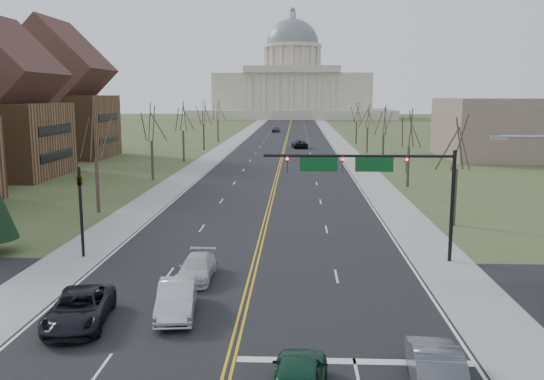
# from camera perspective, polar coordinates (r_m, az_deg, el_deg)

# --- Properties ---
(ground) EXTENTS (600.00, 600.00, 0.00)m
(ground) POSITION_cam_1_polar(r_m,az_deg,el_deg) (25.31, -3.82, -15.40)
(ground) COLOR #44542A
(ground) RESTS_ON ground
(road) EXTENTS (20.00, 380.00, 0.01)m
(road) POSITION_cam_1_polar(r_m,az_deg,el_deg) (133.27, 1.39, 4.86)
(road) COLOR black
(road) RESTS_ON ground
(cross_road) EXTENTS (120.00, 14.00, 0.01)m
(cross_road) POSITION_cam_1_polar(r_m,az_deg,el_deg) (30.83, -2.58, -10.72)
(cross_road) COLOR black
(cross_road) RESTS_ON ground
(sidewalk_left) EXTENTS (4.00, 380.00, 0.03)m
(sidewalk_left) POSITION_cam_1_polar(r_m,az_deg,el_deg) (134.05, -3.76, 4.88)
(sidewalk_left) COLOR gray
(sidewalk_left) RESTS_ON ground
(sidewalk_right) EXTENTS (4.00, 380.00, 0.03)m
(sidewalk_right) POSITION_cam_1_polar(r_m,az_deg,el_deg) (133.57, 6.57, 4.82)
(sidewalk_right) COLOR gray
(sidewalk_right) RESTS_ON ground
(center_line) EXTENTS (0.42, 380.00, 0.01)m
(center_line) POSITION_cam_1_polar(r_m,az_deg,el_deg) (133.27, 1.40, 4.87)
(center_line) COLOR gold
(center_line) RESTS_ON road
(edge_line_left) EXTENTS (0.15, 380.00, 0.01)m
(edge_line_left) POSITION_cam_1_polar(r_m,az_deg,el_deg) (133.82, -2.82, 4.88)
(edge_line_left) COLOR silver
(edge_line_left) RESTS_ON road
(edge_line_right) EXTENTS (0.15, 380.00, 0.01)m
(edge_line_right) POSITION_cam_1_polar(r_m,az_deg,el_deg) (133.44, 5.62, 4.83)
(edge_line_right) COLOR silver
(edge_line_right) RESTS_ON road
(stop_bar) EXTENTS (9.50, 0.50, 0.01)m
(stop_bar) POSITION_cam_1_polar(r_m,az_deg,el_deg) (24.38, 8.17, -16.46)
(stop_bar) COLOR silver
(stop_bar) RESTS_ON road
(capitol) EXTENTS (90.00, 60.00, 50.00)m
(capitol) POSITION_cam_1_polar(r_m,az_deg,el_deg) (272.77, 2.01, 10.18)
(capitol) COLOR beige
(capitol) RESTS_ON ground
(signal_mast) EXTENTS (12.12, 0.44, 7.20)m
(signal_mast) POSITION_cam_1_polar(r_m,az_deg,el_deg) (36.96, 9.99, 1.74)
(signal_mast) COLOR black
(signal_mast) RESTS_ON ground
(signal_left) EXTENTS (0.32, 0.36, 6.00)m
(signal_left) POSITION_cam_1_polar(r_m,az_deg,el_deg) (39.58, -18.44, -1.10)
(signal_left) COLOR black
(signal_left) RESTS_ON ground
(tree_r_0) EXTENTS (3.74, 3.74, 8.50)m
(tree_r_0) POSITION_cam_1_polar(r_m,az_deg,el_deg) (48.73, 17.88, 4.19)
(tree_r_0) COLOR #372920
(tree_r_0) RESTS_ON ground
(tree_l_0) EXTENTS (3.96, 3.96, 9.00)m
(tree_l_0) POSITION_cam_1_polar(r_m,az_deg,el_deg) (54.09, -17.14, 5.12)
(tree_l_0) COLOR #372920
(tree_l_0) RESTS_ON ground
(tree_r_1) EXTENTS (3.74, 3.74, 8.50)m
(tree_r_1) POSITION_cam_1_polar(r_m,az_deg,el_deg) (68.17, 13.47, 5.75)
(tree_r_1) COLOR #372920
(tree_r_1) RESTS_ON ground
(tree_l_1) EXTENTS (3.96, 3.96, 9.00)m
(tree_l_1) POSITION_cam_1_polar(r_m,az_deg,el_deg) (73.20, -11.89, 6.35)
(tree_l_1) COLOR #372920
(tree_l_1) RESTS_ON ground
(tree_r_2) EXTENTS (3.74, 3.74, 8.50)m
(tree_r_2) POSITION_cam_1_polar(r_m,az_deg,el_deg) (87.86, 11.02, 6.61)
(tree_r_2) COLOR #372920
(tree_r_2) RESTS_ON ground
(tree_l_2) EXTENTS (3.96, 3.96, 9.00)m
(tree_l_2) POSITION_cam_1_polar(r_m,az_deg,el_deg) (92.69, -8.82, 7.05)
(tree_l_2) COLOR #372920
(tree_l_2) RESTS_ON ground
(tree_r_3) EXTENTS (3.74, 3.74, 8.50)m
(tree_r_3) POSITION_cam_1_polar(r_m,az_deg,el_deg) (107.67, 9.47, 7.14)
(tree_r_3) COLOR #372920
(tree_r_3) RESTS_ON ground
(tree_l_3) EXTENTS (3.96, 3.96, 9.00)m
(tree_l_3) POSITION_cam_1_polar(r_m,az_deg,el_deg) (112.36, -6.82, 7.49)
(tree_l_3) COLOR #372920
(tree_l_3) RESTS_ON ground
(tree_r_4) EXTENTS (3.74, 3.74, 8.50)m
(tree_r_4) POSITION_cam_1_polar(r_m,az_deg,el_deg) (127.54, 8.39, 7.51)
(tree_r_4) COLOR #372920
(tree_r_4) RESTS_ON ground
(tree_l_4) EXTENTS (3.96, 3.96, 9.00)m
(tree_l_4) POSITION_cam_1_polar(r_m,az_deg,el_deg) (132.13, -5.41, 7.80)
(tree_l_4) COLOR #372920
(tree_l_4) RESTS_ON ground
(bldg_left_far) EXTENTS (17.10, 14.28, 23.25)m
(bldg_left_far) POSITION_cam_1_polar(r_m,az_deg,el_deg) (105.01, -20.45, 8.26)
(bldg_left_far) COLOR brown
(bldg_left_far) RESTS_ON ground
(bldg_right_mass) EXTENTS (25.00, 20.00, 10.00)m
(bldg_right_mass) POSITION_cam_1_polar(r_m,az_deg,el_deg) (105.80, 23.33, 5.62)
(bldg_right_mass) COLOR #7C6758
(bldg_right_mass) RESTS_ON ground
(car_nb_inner_lead) EXTENTS (2.36, 5.06, 1.68)m
(car_nb_inner_lead) POSITION_cam_1_polar(r_m,az_deg,el_deg) (21.15, 2.64, -18.09)
(car_nb_inner_lead) COLOR #0C3722
(car_nb_inner_lead) RESTS_ON road
(car_nb_outer_lead) EXTENTS (2.20, 5.16, 1.66)m
(car_nb_outer_lead) POSITION_cam_1_polar(r_m,az_deg,el_deg) (22.75, 15.88, -16.41)
(car_nb_outer_lead) COLOR #4C4E54
(car_nb_outer_lead) RESTS_ON road
(car_sb_inner_lead) EXTENTS (2.33, 5.14, 1.63)m
(car_sb_inner_lead) POSITION_cam_1_polar(r_m,az_deg,el_deg) (28.80, -9.43, -10.57)
(car_sb_inner_lead) COLOR #B1B4B9
(car_sb_inner_lead) RESTS_ON road
(car_sb_outer_lead) EXTENTS (3.28, 5.87, 1.55)m
(car_sb_outer_lead) POSITION_cam_1_polar(r_m,az_deg,el_deg) (28.76, -18.55, -11.07)
(car_sb_outer_lead) COLOR black
(car_sb_outer_lead) RESTS_ON road
(car_sb_inner_second) EXTENTS (1.92, 4.70, 1.36)m
(car_sb_inner_second) POSITION_cam_1_polar(r_m,az_deg,el_deg) (33.96, -7.45, -7.65)
(car_sb_inner_second) COLOR silver
(car_sb_inner_second) RESTS_ON road
(car_far_nb) EXTENTS (3.45, 6.23, 1.65)m
(car_far_nb) POSITION_cam_1_polar(r_m,az_deg,el_deg) (116.23, 2.75, 4.60)
(car_far_nb) COLOR black
(car_far_nb) RESTS_ON road
(car_far_sb) EXTENTS (2.44, 5.04, 1.66)m
(car_far_sb) POSITION_cam_1_polar(r_m,az_deg,el_deg) (165.58, 0.37, 6.05)
(car_far_sb) COLOR #414448
(car_far_sb) RESTS_ON road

